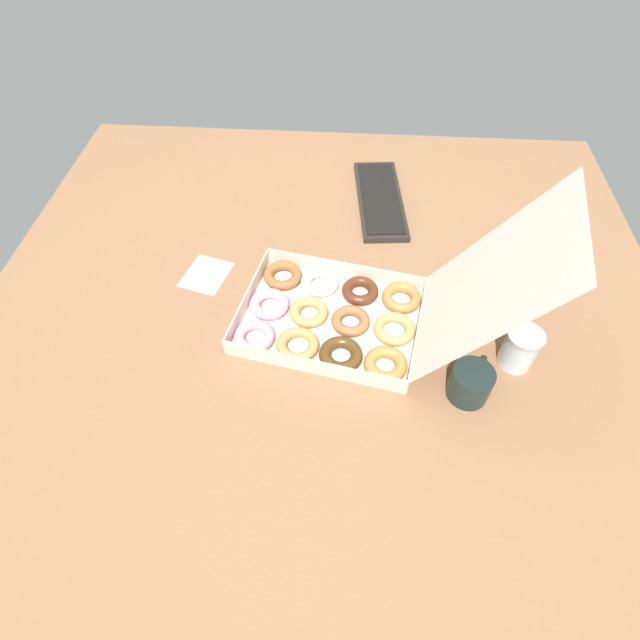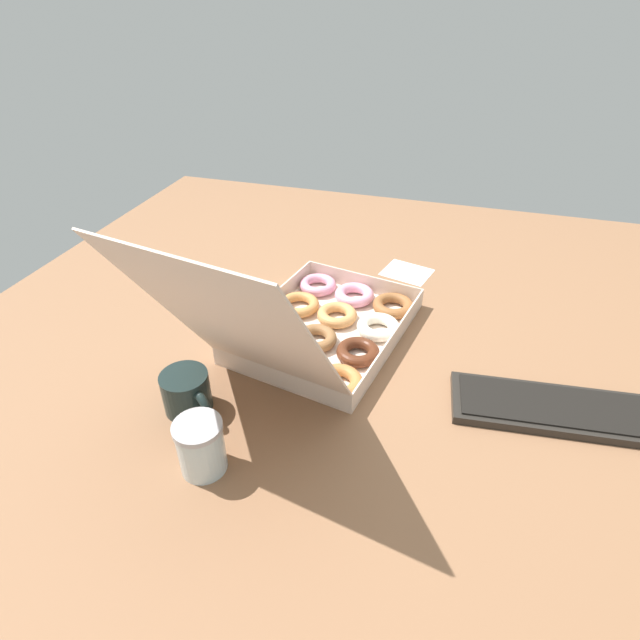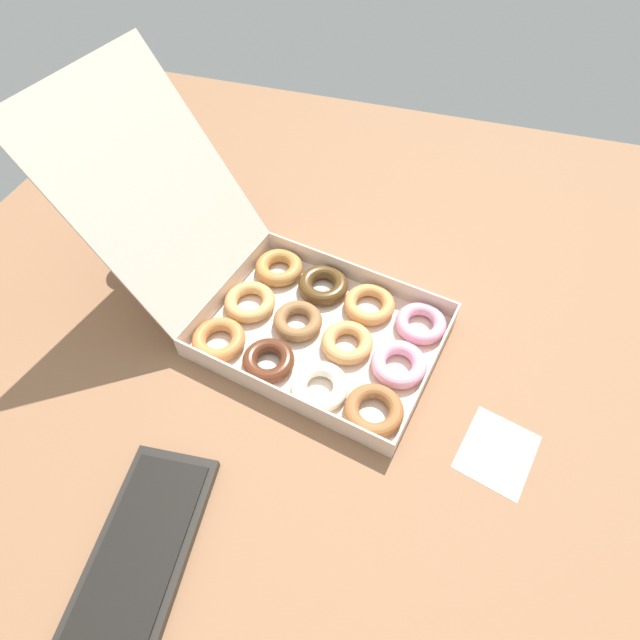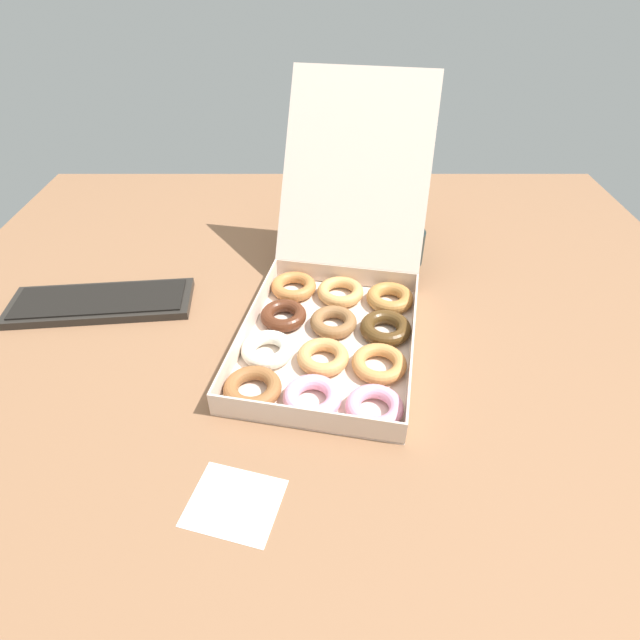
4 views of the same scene
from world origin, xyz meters
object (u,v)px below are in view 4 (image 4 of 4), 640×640
Objects in this scene: donut_box at (331,315)px; glass_jar at (360,219)px; keyboard at (99,303)px; coffee_mug at (401,245)px.

donut_box reaches higher than glass_jar.
donut_box reaches higher than keyboard.
donut_box is 7.08× the size of glass_jar.
donut_box is 51.62cm from keyboard.
keyboard is 3.87× the size of glass_jar.
glass_jar is (59.41, 31.27, 4.16)cm from keyboard.
keyboard is 67.27cm from glass_jar.
coffee_mug is at bearing 57.31° from donut_box.
glass_jar is at bearing 127.80° from coffee_mug.
glass_jar is (8.66, 40.13, 0.96)cm from donut_box.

